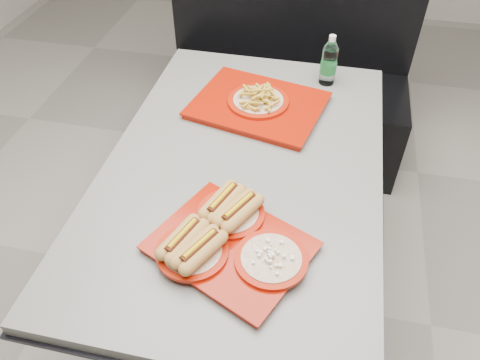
% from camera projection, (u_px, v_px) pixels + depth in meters
% --- Properties ---
extents(ground, '(6.00, 6.00, 0.00)m').
position_uv_depth(ground, '(243.00, 290.00, 2.06)').
color(ground, gray).
rests_on(ground, ground).
extents(diner_table, '(0.92, 1.42, 0.75)m').
position_uv_depth(diner_table, '(243.00, 198.00, 1.66)').
color(diner_table, black).
rests_on(diner_table, ground).
extents(booth_bench, '(1.30, 0.57, 1.35)m').
position_uv_depth(booth_bench, '(284.00, 81.00, 2.56)').
color(booth_bench, black).
rests_on(booth_bench, ground).
extents(tray_near, '(0.50, 0.45, 0.09)m').
position_uv_depth(tray_near, '(226.00, 238.00, 1.27)').
color(tray_near, '#991304').
rests_on(tray_near, diner_table).
extents(tray_far, '(0.54, 0.46, 0.09)m').
position_uv_depth(tray_far, '(258.00, 102.00, 1.75)').
color(tray_far, '#991304').
rests_on(tray_far, diner_table).
extents(water_bottle, '(0.06, 0.06, 0.20)m').
position_uv_depth(water_bottle, '(329.00, 63.00, 1.84)').
color(water_bottle, silver).
rests_on(water_bottle, diner_table).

